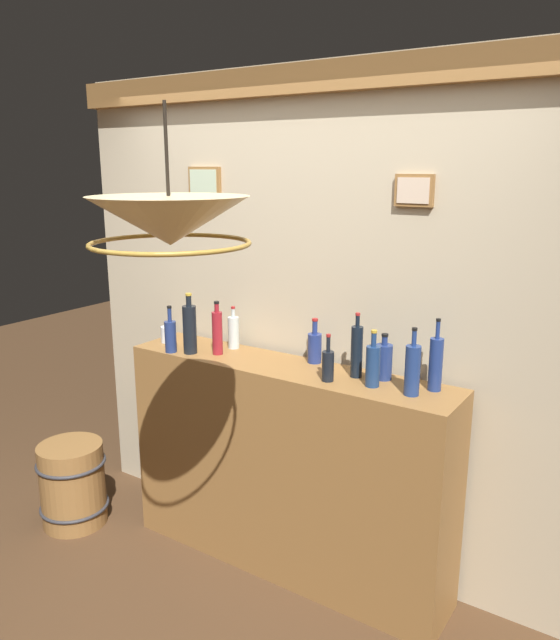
% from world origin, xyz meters
% --- Properties ---
extents(panelled_rear_partition, '(3.07, 0.15, 2.61)m').
position_xyz_m(panelled_rear_partition, '(-0.00, 1.10, 1.38)').
color(panelled_rear_partition, '#BCAD8E').
rests_on(panelled_rear_partition, ground).
extents(bar_shelf_unit, '(1.80, 0.37, 1.14)m').
position_xyz_m(bar_shelf_unit, '(0.00, 0.84, 0.57)').
color(bar_shelf_unit, olive).
rests_on(bar_shelf_unit, ground).
extents(liquor_bottle_mezcal, '(0.06, 0.06, 0.31)m').
position_xyz_m(liquor_bottle_mezcal, '(0.37, 0.89, 1.26)').
color(liquor_bottle_mezcal, black).
rests_on(liquor_bottle_mezcal, bar_shelf_unit).
extents(liquor_bottle_bourbon, '(0.06, 0.06, 0.33)m').
position_xyz_m(liquor_bottle_bourbon, '(0.75, 0.92, 1.26)').
color(liquor_bottle_bourbon, navy).
rests_on(liquor_bottle_bourbon, bar_shelf_unit).
extents(liquor_bottle_amaro, '(0.06, 0.06, 0.23)m').
position_xyz_m(liquor_bottle_amaro, '(0.28, 0.76, 1.21)').
color(liquor_bottle_amaro, black).
rests_on(liquor_bottle_amaro, bar_shelf_unit).
extents(liquor_bottle_gin, '(0.07, 0.07, 0.33)m').
position_xyz_m(liquor_bottle_gin, '(-0.55, 0.74, 1.27)').
color(liquor_bottle_gin, black).
rests_on(liquor_bottle_gin, bar_shelf_unit).
extents(liquor_bottle_port, '(0.06, 0.06, 0.26)m').
position_xyz_m(liquor_bottle_port, '(-0.65, 0.70, 1.23)').
color(liquor_bottle_port, navy).
rests_on(liquor_bottle_port, bar_shelf_unit).
extents(liquor_bottle_vodka, '(0.08, 0.08, 0.22)m').
position_xyz_m(liquor_bottle_vodka, '(0.49, 0.93, 1.22)').
color(liquor_bottle_vodka, navy).
rests_on(liquor_bottle_vodka, bar_shelf_unit).
extents(liquor_bottle_whiskey, '(0.06, 0.06, 0.29)m').
position_xyz_m(liquor_bottle_whiskey, '(-0.41, 0.81, 1.26)').
color(liquor_bottle_whiskey, maroon).
rests_on(liquor_bottle_whiskey, bar_shelf_unit).
extents(liquor_bottle_vermouth, '(0.07, 0.07, 0.31)m').
position_xyz_m(liquor_bottle_vermouth, '(0.68, 0.81, 1.25)').
color(liquor_bottle_vermouth, navy).
rests_on(liquor_bottle_vermouth, bar_shelf_unit).
extents(liquor_bottle_sherry, '(0.07, 0.07, 0.27)m').
position_xyz_m(liquor_bottle_sherry, '(0.49, 0.81, 1.24)').
color(liquor_bottle_sherry, navy).
rests_on(liquor_bottle_sherry, bar_shelf_unit).
extents(liquor_bottle_rye, '(0.07, 0.07, 0.23)m').
position_xyz_m(liquor_bottle_rye, '(0.09, 0.97, 1.22)').
color(liquor_bottle_rye, navy).
rests_on(liquor_bottle_rye, bar_shelf_unit).
extents(liquor_bottle_tequila, '(0.06, 0.06, 0.24)m').
position_xyz_m(liquor_bottle_tequila, '(-0.41, 0.94, 1.23)').
color(liquor_bottle_tequila, silver).
rests_on(liquor_bottle_tequila, bar_shelf_unit).
extents(glass_tumbler_rocks, '(0.07, 0.07, 0.09)m').
position_xyz_m(glass_tumbler_rocks, '(-0.80, 0.83, 1.18)').
color(glass_tumbler_rocks, silver).
rests_on(glass_tumbler_rocks, bar_shelf_unit).
extents(pendant_lamp, '(0.55, 0.55, 0.47)m').
position_xyz_m(pendant_lamp, '(0.16, -0.12, 1.93)').
color(pendant_lamp, beige).
extents(wooden_barrel, '(0.41, 0.41, 0.51)m').
position_xyz_m(wooden_barrel, '(-1.29, 0.46, 0.25)').
color(wooden_barrel, olive).
rests_on(wooden_barrel, ground).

